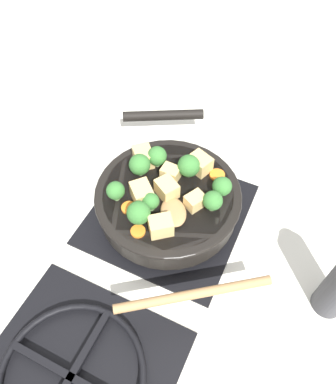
{
  "coord_description": "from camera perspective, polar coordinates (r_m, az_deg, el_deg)",
  "views": [
    {
      "loc": [
        -0.19,
        0.4,
        0.67
      ],
      "look_at": [
        0.0,
        0.0,
        0.08
      ],
      "focal_mm": 35.0,
      "sensor_mm": 36.0,
      "label": 1
    }
  ],
  "objects": [
    {
      "name": "skillet_pan",
      "position": [
        0.76,
        -0.01,
        -0.86
      ],
      "size": [
        0.35,
        0.42,
        0.05
      ],
      "color": "black",
      "rests_on": "front_burner_grate"
    },
    {
      "name": "broccoli_floret_south_cluster",
      "position": [
        0.7,
        -2.63,
        -1.44
      ],
      "size": [
        0.03,
        0.03,
        0.04
      ],
      "color": "#709956",
      "rests_on": "skillet_pan"
    },
    {
      "name": "broccoli_floret_center_top",
      "position": [
        0.75,
        -4.34,
        4.17
      ],
      "size": [
        0.04,
        0.04,
        0.05
      ],
      "color": "#709956",
      "rests_on": "skillet_pan"
    },
    {
      "name": "broccoli_floret_small_inner",
      "position": [
        0.73,
        8.23,
        0.84
      ],
      "size": [
        0.04,
        0.04,
        0.05
      ],
      "color": "#709956",
      "rests_on": "skillet_pan"
    },
    {
      "name": "tofu_cube_near_handle",
      "position": [
        0.71,
        4.14,
        -1.38
      ],
      "size": [
        0.04,
        0.05,
        0.03
      ],
      "primitive_type": "cube",
      "rotation": [
        0.0,
        0.0,
        1.08
      ],
      "color": "#DBB770",
      "rests_on": "skillet_pan"
    },
    {
      "name": "tofu_cube_front_piece",
      "position": [
        0.78,
        -3.78,
        5.36
      ],
      "size": [
        0.06,
        0.06,
        0.04
      ],
      "primitive_type": "cube",
      "rotation": [
        0.0,
        0.0,
        2.34
      ],
      "color": "#DBB770",
      "rests_on": "skillet_pan"
    },
    {
      "name": "broccoli_floret_mid_floret",
      "position": [
        0.75,
        3.19,
        3.99
      ],
      "size": [
        0.05,
        0.05,
        0.05
      ],
      "color": "#709956",
      "rests_on": "skillet_pan"
    },
    {
      "name": "tofu_cube_east_chunk",
      "position": [
        0.68,
        -1.11,
        -5.19
      ],
      "size": [
        0.05,
        0.05,
        0.03
      ],
      "primitive_type": "cube",
      "rotation": [
        0.0,
        0.0,
        0.67
      ],
      "color": "#DBB770",
      "rests_on": "skillet_pan"
    },
    {
      "name": "carrot_slice_orange_thin",
      "position": [
        0.77,
        7.51,
        2.59
      ],
      "size": [
        0.03,
        0.03,
        0.01
      ],
      "primitive_type": "cylinder",
      "color": "orange",
      "rests_on": "skillet_pan"
    },
    {
      "name": "broccoli_floret_north_edge",
      "position": [
        0.77,
        -1.69,
        5.48
      ],
      "size": [
        0.04,
        0.04,
        0.05
      ],
      "color": "#709956",
      "rests_on": "skillet_pan"
    },
    {
      "name": "wooden_spoon",
      "position": [
        0.66,
        2.56,
        -10.0
      ],
      "size": [
        0.25,
        0.26,
        0.02
      ],
      "color": "#A87A4C",
      "rests_on": "skillet_pan"
    },
    {
      "name": "tofu_cube_back_piece",
      "position": [
        0.72,
        -4.01,
        -0.22
      ],
      "size": [
        0.06,
        0.06,
        0.04
      ],
      "primitive_type": "cube",
      "rotation": [
        0.0,
        0.0,
        2.4
      ],
      "color": "#DBB770",
      "rests_on": "skillet_pan"
    },
    {
      "name": "rear_burner_grate",
      "position": [
        0.69,
        -14.4,
        -25.8
      ],
      "size": [
        0.31,
        0.31,
        0.03
      ],
      "color": "black",
      "rests_on": "ground_plane"
    },
    {
      "name": "carrot_slice_edge_slice",
      "position": [
        0.69,
        -4.59,
        -5.99
      ],
      "size": [
        0.03,
        0.03,
        0.01
      ],
      "primitive_type": "cylinder",
      "color": "orange",
      "rests_on": "skillet_pan"
    },
    {
      "name": "broccoli_floret_near_spoon",
      "position": [
        0.72,
        -7.99,
        0.19
      ],
      "size": [
        0.04,
        0.04,
        0.04
      ],
      "color": "#709956",
      "rests_on": "skillet_pan"
    },
    {
      "name": "tofu_cube_mid_small",
      "position": [
        0.73,
        0.01,
        0.44
      ],
      "size": [
        0.05,
        0.05,
        0.03
      ],
      "primitive_type": "cube",
      "rotation": [
        0.0,
        0.0,
        2.6
      ],
      "color": "#DBB770",
      "rests_on": "skillet_pan"
    },
    {
      "name": "front_burner_grate",
      "position": [
        0.8,
        0.0,
        -2.93
      ],
      "size": [
        0.31,
        0.31,
        0.03
      ],
      "color": "black",
      "rests_on": "ground_plane"
    },
    {
      "name": "ground_plane",
      "position": [
        0.81,
        0.0,
        -3.41
      ],
      "size": [
        2.4,
        2.4,
        0.0
      ],
      "primitive_type": "plane",
      "color": "silver"
    },
    {
      "name": "broccoli_floret_west_rim",
      "position": [
        0.7,
        6.76,
        -1.47
      ],
      "size": [
        0.04,
        0.04,
        0.05
      ],
      "color": "#709956",
      "rests_on": "skillet_pan"
    },
    {
      "name": "tofu_cube_center_large",
      "position": [
        0.77,
        4.88,
        4.34
      ],
      "size": [
        0.05,
        0.05,
        0.04
      ],
      "primitive_type": "cube",
      "rotation": [
        0.0,
        0.0,
        2.76
      ],
      "color": "#DBB770",
      "rests_on": "skillet_pan"
    },
    {
      "name": "tofu_cube_west_chunk",
      "position": [
        0.76,
        0.4,
        2.89
      ],
      "size": [
        0.04,
        0.03,
        0.03
      ],
      "primitive_type": "cube",
      "rotation": [
        0.0,
        0.0,
        6.24
      ],
      "color": "#DBB770",
      "rests_on": "skillet_pan"
    },
    {
      "name": "carrot_slice_near_center",
      "position": [
        0.72,
        -5.98,
        -2.4
      ],
      "size": [
        0.03,
        0.03,
        0.01
      ],
      "primitive_type": "cylinder",
      "color": "orange",
      "rests_on": "skillet_pan"
    },
    {
      "name": "broccoli_floret_east_rim",
      "position": [
        0.68,
        -4.49,
        -3.2
      ],
      "size": [
        0.04,
        0.04,
        0.05
      ],
      "color": "#709956",
      "rests_on": "skillet_pan"
    }
  ]
}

